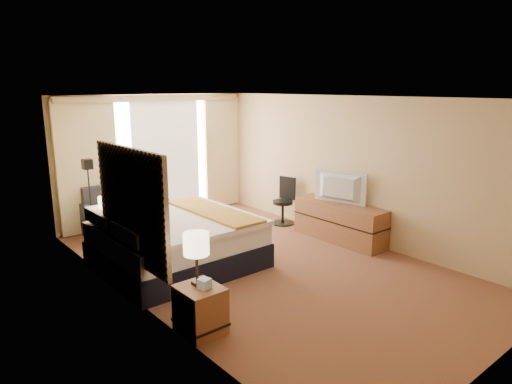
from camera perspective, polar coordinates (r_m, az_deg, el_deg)
floor at (r=7.32m, az=0.95°, el=-9.08°), size 4.20×7.00×0.02m
ceiling at (r=6.77m, az=1.04°, el=11.73°), size 4.20×7.00×0.02m
wall_back at (r=9.80m, az=-12.58°, el=4.22°), size 4.20×0.02×2.60m
wall_front at (r=4.95m, az=28.76°, el=-5.78°), size 4.20×0.02×2.60m
wall_left at (r=5.81m, az=-14.86°, el=-1.93°), size 0.02×7.00×2.60m
wall_right at (r=8.43m, az=11.85°, el=2.85°), size 0.02×7.00×2.60m
headboard at (r=6.01m, az=-15.32°, el=-1.66°), size 0.06×1.85×1.50m
nightstand_left at (r=5.42m, az=-6.99°, el=-14.36°), size 0.45×0.52×0.55m
nightstand_right at (r=7.48m, az=-17.61°, el=-6.97°), size 0.45×0.52×0.55m
media_dresser at (r=8.45m, az=10.40°, el=-3.70°), size 0.50×1.80×0.70m
window at (r=9.89m, az=-11.22°, el=4.48°), size 2.30×0.02×2.30m
curtains at (r=9.68m, az=-12.32°, el=4.78°), size 4.12×0.19×2.56m
bed at (r=7.25m, az=-9.90°, el=-6.11°), size 2.25×2.06×1.09m
loveseat at (r=9.17m, az=-16.05°, el=-2.97°), size 1.47×0.80×0.92m
floor_lamp at (r=8.03m, az=-20.13°, el=0.56°), size 0.20×0.20×1.60m
desk_chair at (r=9.34m, az=3.54°, el=-1.39°), size 0.46×0.46×0.95m
lamp_left at (r=5.18m, az=-7.49°, el=-6.58°), size 0.29×0.29×0.62m
lamp_right at (r=7.34m, az=-18.06°, el=-1.52°), size 0.27×0.27×0.57m
tissue_box at (r=5.24m, az=-6.46°, el=-11.30°), size 0.15×0.15×0.11m
telephone at (r=7.32m, az=-16.90°, el=-4.82°), size 0.20×0.18×0.06m
television at (r=8.27m, az=10.19°, el=0.52°), size 0.36×1.01×0.58m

